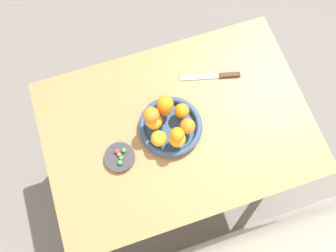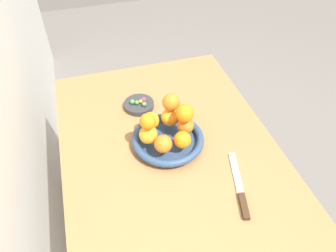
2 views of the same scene
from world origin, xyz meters
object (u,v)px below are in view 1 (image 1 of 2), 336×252
(orange_7, at_px, (177,135))
(orange_4, at_px, (154,121))
(candy_ball_0, at_px, (117,151))
(candy_ball_1, at_px, (120,162))
(dining_table, at_px, (177,132))
(candy_dish, at_px, (120,157))
(orange_5, at_px, (159,138))
(knife, at_px, (215,76))
(orange_2, at_px, (182,111))
(orange_6, at_px, (165,104))
(orange_8, at_px, (151,115))
(candy_ball_4, at_px, (119,154))
(orange_0, at_px, (177,139))
(orange_1, at_px, (188,126))
(fruit_bowl, at_px, (171,128))
(candy_ball_3, at_px, (121,158))
(candy_ball_2, at_px, (124,150))
(orange_3, at_px, (164,108))

(orange_7, bearing_deg, orange_4, -57.11)
(candy_ball_0, height_order, candy_ball_1, candy_ball_0)
(dining_table, xyz_separation_m, candy_dish, (0.26, 0.06, 0.10))
(orange_5, distance_m, knife, 0.39)
(orange_2, distance_m, orange_6, 0.09)
(orange_8, relative_size, candy_ball_4, 4.20)
(orange_0, xyz_separation_m, orange_7, (0.00, -0.00, 0.06))
(orange_1, distance_m, orange_2, 0.07)
(fruit_bowl, height_order, candy_ball_4, fruit_bowl)
(candy_ball_3, distance_m, knife, 0.53)
(orange_2, xyz_separation_m, orange_7, (0.06, 0.10, 0.06))
(candy_ball_1, xyz_separation_m, candy_ball_3, (-0.01, -0.02, -0.00))
(knife, bearing_deg, candy_dish, 23.96)
(orange_5, bearing_deg, dining_table, -153.93)
(knife, bearing_deg, orange_8, 21.98)
(orange_4, height_order, orange_6, orange_6)
(orange_0, distance_m, orange_5, 0.07)
(orange_6, height_order, candy_ball_3, orange_6)
(orange_5, xyz_separation_m, candy_ball_3, (0.16, 0.02, -0.04))
(fruit_bowl, height_order, candy_ball_1, candy_ball_1)
(candy_ball_3, bearing_deg, orange_7, 178.38)
(orange_7, height_order, candy_ball_2, orange_7)
(orange_3, relative_size, candy_ball_4, 4.06)
(orange_4, bearing_deg, orange_8, -41.72)
(orange_4, distance_m, orange_7, 0.13)
(candy_dish, height_order, orange_2, orange_2)
(fruit_bowl, height_order, candy_dish, fruit_bowl)
(orange_0, relative_size, orange_1, 1.04)
(fruit_bowl, bearing_deg, candy_ball_3, 14.78)
(orange_0, height_order, knife, orange_0)
(orange_6, relative_size, candy_ball_2, 3.38)
(fruit_bowl, distance_m, orange_0, 0.08)
(orange_1, bearing_deg, candy_dish, 4.19)
(candy_dish, xyz_separation_m, orange_8, (-0.16, -0.09, 0.13))
(dining_table, xyz_separation_m, orange_0, (0.03, 0.07, 0.16))
(orange_0, height_order, orange_5, orange_0)
(fruit_bowl, xyz_separation_m, candy_ball_4, (0.23, 0.04, 0.01))
(candy_ball_0, relative_size, candy_ball_1, 1.07)
(orange_3, bearing_deg, knife, -159.81)
(candy_ball_4, xyz_separation_m, knife, (-0.49, -0.21, -0.02))
(orange_1, relative_size, orange_4, 0.95)
(candy_ball_1, bearing_deg, candy_ball_0, -91.01)
(orange_0, bearing_deg, knife, -137.51)
(candy_dish, height_order, orange_7, orange_7)
(candy_dish, relative_size, orange_5, 1.93)
(orange_8, bearing_deg, orange_6, -155.92)
(orange_7, distance_m, orange_8, 0.12)
(orange_4, bearing_deg, dining_table, 164.68)
(orange_0, relative_size, orange_6, 1.01)
(orange_6, distance_m, candy_ball_2, 0.25)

